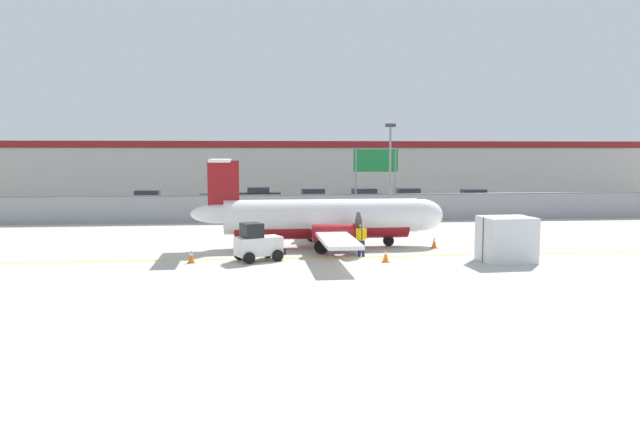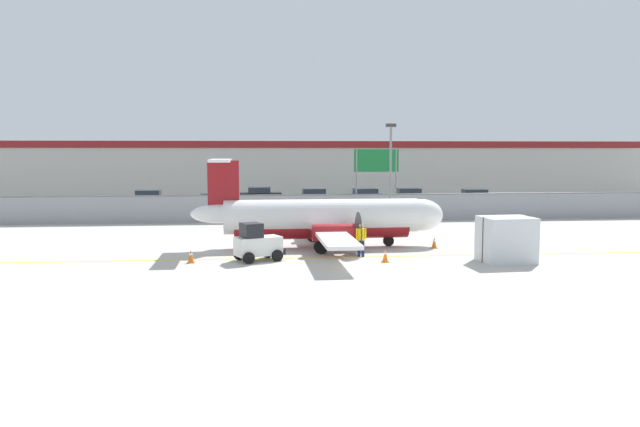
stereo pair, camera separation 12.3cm
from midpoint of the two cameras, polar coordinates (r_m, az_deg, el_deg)
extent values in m
plane|color=#BCB7AD|center=(29.82, 3.78, -4.64)|extent=(140.00, 140.00, 0.00)
cube|color=yellow|center=(31.76, 3.18, -3.99)|extent=(84.00, 0.20, 0.01)
cube|color=gray|center=(47.37, 0.18, 0.46)|extent=(98.00, 0.04, 2.00)
cylinder|color=slate|center=(47.29, 0.18, 1.73)|extent=(98.00, 0.10, 0.10)
cube|color=#38383A|center=(58.86, -0.98, 0.58)|extent=(98.00, 17.00, 0.12)
cube|color=beige|center=(77.10, -2.14, 4.18)|extent=(91.00, 8.00, 6.50)
cube|color=maroon|center=(73.08, -1.95, 6.33)|extent=(91.00, 0.20, 0.80)
cylinder|color=white|center=(34.65, 0.06, -0.25)|extent=(10.82, 2.10, 1.90)
ellipsoid|color=white|center=(35.77, 9.11, -0.13)|extent=(2.52, 1.85, 1.80)
ellipsoid|color=white|center=(34.42, -9.34, -0.03)|extent=(3.06, 1.10, 1.05)
cylinder|color=maroon|center=(34.71, 0.06, -1.11)|extent=(9.70, 1.66, 1.48)
cube|color=white|center=(34.73, 0.23, -1.18)|extent=(1.89, 16.03, 0.18)
cylinder|color=maroon|center=(37.32, 0.04, -0.70)|extent=(2.22, 0.94, 0.90)
cone|color=black|center=(37.47, 1.79, -0.67)|extent=(0.46, 0.45, 0.44)
cylinder|color=#262626|center=(37.49, 2.02, -0.67)|extent=(0.08, 2.10, 2.10)
cylinder|color=maroon|center=(32.20, 1.15, -1.73)|extent=(2.22, 0.94, 0.90)
cone|color=black|center=(32.38, 3.17, -1.70)|extent=(0.46, 0.45, 0.44)
cylinder|color=#262626|center=(32.40, 3.43, -1.69)|extent=(0.08, 2.10, 2.10)
cube|color=maroon|center=(34.30, -8.92, 2.22)|extent=(1.70, 0.21, 3.10)
cube|color=white|center=(34.24, -9.19, 4.80)|extent=(1.19, 4.82, 0.14)
cylinder|color=#59595B|center=(35.42, 6.18, -1.72)|extent=(0.14, 0.14, 0.97)
cylinder|color=black|center=(35.49, 6.18, -2.50)|extent=(0.60, 0.23, 0.60)
cylinder|color=#59595B|center=(36.91, -0.81, -1.32)|extent=(0.14, 0.14, 0.90)
cylinder|color=black|center=(36.96, -0.81, -2.01)|extent=(0.76, 0.23, 0.76)
cylinder|color=#59595B|center=(32.55, 0.01, -2.27)|extent=(0.14, 0.14, 0.90)
cylinder|color=black|center=(32.62, 0.01, -3.05)|extent=(0.76, 0.23, 0.76)
cube|color=silver|center=(30.72, -5.76, -2.97)|extent=(2.46, 1.88, 0.90)
cube|color=black|center=(30.48, -6.38, -1.53)|extent=(1.22, 1.27, 0.70)
cube|color=black|center=(31.24, -3.81, -3.37)|extent=(0.58, 1.07, 0.30)
cylinder|color=black|center=(31.63, -4.93, -3.53)|extent=(0.59, 0.39, 0.56)
cylinder|color=black|center=(30.56, -4.01, -3.86)|extent=(0.59, 0.39, 0.56)
cylinder|color=black|center=(31.06, -7.46, -3.74)|extent=(0.59, 0.39, 0.56)
cylinder|color=black|center=(29.96, -6.61, -4.07)|extent=(0.59, 0.39, 0.56)
cylinder|color=#191E4C|center=(31.79, 3.86, -3.22)|extent=(0.20, 0.20, 0.85)
cylinder|color=#191E4C|center=(31.81, 3.50, -3.21)|extent=(0.20, 0.20, 0.85)
cylinder|color=yellow|center=(31.70, 3.69, -1.92)|extent=(0.43, 0.43, 0.60)
cylinder|color=yellow|center=(31.66, 4.08, -1.87)|extent=(0.13, 0.13, 0.55)
cylinder|color=yellow|center=(31.72, 3.30, -1.85)|extent=(0.13, 0.13, 0.55)
sphere|color=tan|center=(31.64, 3.69, -1.13)|extent=(0.22, 0.22, 0.22)
cube|color=silver|center=(31.49, 16.57, -2.29)|extent=(2.53, 2.15, 2.20)
cube|color=#333338|center=(31.49, 16.57, -2.29)|extent=(2.44, 0.24, 2.20)
cube|color=orange|center=(30.45, 5.89, -4.40)|extent=(0.36, 0.36, 0.04)
cone|color=orange|center=(30.40, 5.90, -3.81)|extent=(0.28, 0.28, 0.60)
cylinder|color=white|center=(30.38, 5.90, -3.66)|extent=(0.17, 0.17, 0.08)
cube|color=orange|center=(30.73, -11.80, -4.41)|extent=(0.36, 0.36, 0.04)
cone|color=orange|center=(30.67, -11.81, -3.82)|extent=(0.28, 0.28, 0.60)
cylinder|color=white|center=(30.66, -11.81, -3.67)|extent=(0.17, 0.17, 0.08)
cube|color=orange|center=(35.17, 10.30, -3.10)|extent=(0.36, 0.36, 0.04)
cone|color=orange|center=(35.12, 10.31, -2.58)|extent=(0.28, 0.28, 0.60)
cylinder|color=white|center=(35.11, 10.31, -2.45)|extent=(0.17, 0.17, 0.08)
cube|color=orange|center=(34.48, -4.97, -3.20)|extent=(0.36, 0.36, 0.04)
cone|color=orange|center=(34.43, -4.98, -2.67)|extent=(0.28, 0.28, 0.60)
cylinder|color=white|center=(34.42, -4.98, -2.54)|extent=(0.17, 0.17, 0.08)
cube|color=red|center=(60.63, -15.41, 1.17)|extent=(4.22, 1.76, 0.80)
cube|color=#262D38|center=(60.60, -15.57, 1.81)|extent=(2.22, 1.59, 0.56)
cylinder|color=black|center=(61.34, -13.98, 0.96)|extent=(0.60, 0.21, 0.60)
cylinder|color=black|center=(59.56, -14.20, 0.82)|extent=(0.60, 0.21, 0.60)
cylinder|color=black|center=(61.77, -16.56, 0.92)|extent=(0.60, 0.21, 0.60)
cylinder|color=black|center=(60.00, -16.85, 0.78)|extent=(0.60, 0.21, 0.60)
cube|color=#19662D|center=(54.89, -9.68, 0.84)|extent=(4.39, 2.26, 0.80)
cube|color=#262D38|center=(54.82, -9.85, 1.54)|extent=(2.39, 1.85, 0.56)
cylinder|color=black|center=(55.92, -8.31, 0.62)|extent=(0.62, 0.28, 0.60)
cylinder|color=black|center=(54.14, -8.13, 0.45)|extent=(0.62, 0.28, 0.60)
cylinder|color=black|center=(55.73, -11.17, 0.55)|extent=(0.62, 0.28, 0.60)
cylinder|color=black|center=(53.94, -11.09, 0.38)|extent=(0.62, 0.28, 0.60)
cube|color=black|center=(63.59, -5.59, 1.56)|extent=(4.25, 1.84, 0.80)
cube|color=#262D38|center=(63.54, -5.73, 2.17)|extent=(2.25, 1.63, 0.56)
cylinder|color=black|center=(64.57, -4.37, 1.35)|extent=(0.61, 0.22, 0.60)
cylinder|color=black|center=(62.78, -4.28, 1.22)|extent=(0.61, 0.22, 0.60)
cylinder|color=black|center=(64.48, -6.86, 1.32)|extent=(0.61, 0.22, 0.60)
cylinder|color=black|center=(62.68, -6.83, 1.19)|extent=(0.61, 0.22, 0.60)
cube|color=#19662D|center=(60.75, -0.58, 1.39)|extent=(4.25, 1.83, 0.80)
cube|color=#262D38|center=(60.69, -0.72, 2.03)|extent=(2.25, 1.63, 0.56)
cylinder|color=black|center=(61.85, 0.61, 1.17)|extent=(0.61, 0.22, 0.60)
cylinder|color=black|center=(60.08, 0.85, 1.03)|extent=(0.61, 0.22, 0.60)
cylinder|color=black|center=(61.52, -1.98, 1.14)|extent=(0.61, 0.22, 0.60)
cylinder|color=black|center=(59.73, -1.81, 1.00)|extent=(0.61, 0.22, 0.60)
cube|color=navy|center=(61.20, 3.88, 1.41)|extent=(4.35, 2.12, 0.80)
cube|color=#262D38|center=(61.19, 4.02, 2.04)|extent=(2.35, 1.78, 0.56)
cylinder|color=black|center=(60.00, 2.82, 1.02)|extent=(0.62, 0.26, 0.60)
cylinder|color=black|center=(61.74, 2.40, 1.16)|extent=(0.62, 0.26, 0.60)
cylinder|color=black|center=(60.76, 5.38, 1.06)|extent=(0.62, 0.26, 0.60)
cylinder|color=black|center=(62.48, 4.90, 1.19)|extent=(0.62, 0.26, 0.60)
cube|color=#19662D|center=(62.13, 7.86, 1.43)|extent=(4.23, 1.78, 0.80)
cube|color=#262D38|center=(62.12, 8.00, 2.06)|extent=(2.23, 1.60, 0.56)
cylinder|color=black|center=(60.99, 6.75, 1.06)|extent=(0.60, 0.21, 0.60)
cylinder|color=black|center=(62.75, 6.43, 1.20)|extent=(0.60, 0.21, 0.60)
cylinder|color=black|center=(61.61, 9.31, 1.07)|extent=(0.60, 0.21, 0.60)
cylinder|color=black|center=(63.35, 8.91, 1.21)|extent=(0.60, 0.21, 0.60)
cube|color=black|center=(61.71, 13.66, 1.29)|extent=(4.30, 1.97, 0.80)
cube|color=#262D38|center=(61.70, 13.80, 1.92)|extent=(2.30, 1.70, 0.56)
cylinder|color=black|center=(60.50, 12.60, 0.93)|extent=(0.61, 0.24, 0.60)
cylinder|color=black|center=(62.24, 12.18, 1.07)|extent=(0.61, 0.24, 0.60)
cylinder|color=black|center=(61.27, 15.14, 0.92)|extent=(0.61, 0.24, 0.60)
cylinder|color=black|center=(62.98, 14.65, 1.06)|extent=(0.61, 0.24, 0.60)
cylinder|color=slate|center=(44.32, 6.33, 3.30)|extent=(0.16, 0.16, 7.00)
cube|color=#333333|center=(44.31, 6.39, 8.02)|extent=(0.70, 0.30, 0.24)
cylinder|color=slate|center=(49.88, 3.22, 2.74)|extent=(0.14, 0.14, 5.50)
cylinder|color=slate|center=(50.48, 6.82, 2.74)|extent=(0.14, 0.14, 5.50)
cube|color=#14662D|center=(50.09, 5.05, 4.85)|extent=(3.60, 0.10, 1.80)
camera|label=1|loc=(0.06, -90.10, -0.01)|focal=35.00mm
camera|label=2|loc=(0.06, 89.90, 0.01)|focal=35.00mm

